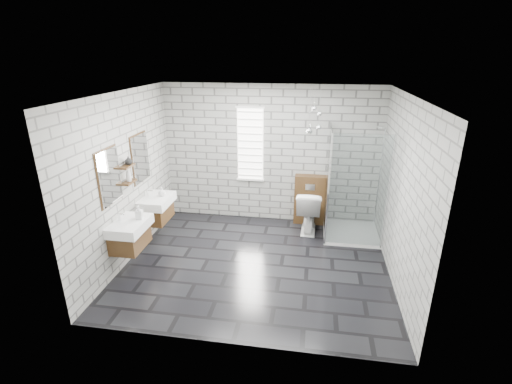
% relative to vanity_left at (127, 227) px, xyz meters
% --- Properties ---
extents(floor, '(4.20, 3.60, 0.02)m').
position_rel_vanity_left_xyz_m(floor, '(1.91, 0.48, -0.77)').
color(floor, black).
rests_on(floor, ground).
extents(ceiling, '(4.20, 3.60, 0.02)m').
position_rel_vanity_left_xyz_m(ceiling, '(1.91, 0.48, 1.95)').
color(ceiling, white).
rests_on(ceiling, wall_back).
extents(wall_back, '(4.20, 0.02, 2.70)m').
position_rel_vanity_left_xyz_m(wall_back, '(1.91, 2.29, 0.59)').
color(wall_back, '#A1A19C').
rests_on(wall_back, floor).
extents(wall_front, '(4.20, 0.02, 2.70)m').
position_rel_vanity_left_xyz_m(wall_front, '(1.91, -1.33, 0.59)').
color(wall_front, '#A1A19C').
rests_on(wall_front, floor).
extents(wall_left, '(0.02, 3.60, 2.70)m').
position_rel_vanity_left_xyz_m(wall_left, '(-0.20, 0.48, 0.59)').
color(wall_left, '#A1A19C').
rests_on(wall_left, floor).
extents(wall_right, '(0.02, 3.60, 2.70)m').
position_rel_vanity_left_xyz_m(wall_right, '(4.02, 0.48, 0.59)').
color(wall_right, '#A1A19C').
rests_on(wall_right, floor).
extents(vanity_left, '(0.47, 0.70, 1.57)m').
position_rel_vanity_left_xyz_m(vanity_left, '(0.00, 0.00, 0.00)').
color(vanity_left, '#4B3017').
rests_on(vanity_left, wall_left).
extents(vanity_right, '(0.47, 0.70, 1.57)m').
position_rel_vanity_left_xyz_m(vanity_right, '(0.00, 1.01, 0.00)').
color(vanity_right, '#4B3017').
rests_on(vanity_right, wall_left).
extents(shelf_lower, '(0.14, 0.30, 0.03)m').
position_rel_vanity_left_xyz_m(shelf_lower, '(-0.12, 0.43, 0.56)').
color(shelf_lower, '#4B3017').
rests_on(shelf_lower, wall_left).
extents(shelf_upper, '(0.14, 0.30, 0.03)m').
position_rel_vanity_left_xyz_m(shelf_upper, '(-0.12, 0.43, 0.82)').
color(shelf_upper, '#4B3017').
rests_on(shelf_upper, wall_left).
extents(window, '(0.56, 0.05, 1.48)m').
position_rel_vanity_left_xyz_m(window, '(1.51, 2.26, 0.79)').
color(window, white).
rests_on(window, wall_back).
extents(cistern_panel, '(0.60, 0.20, 1.00)m').
position_rel_vanity_left_xyz_m(cistern_panel, '(2.71, 2.18, -0.26)').
color(cistern_panel, '#4B3017').
rests_on(cistern_panel, floor).
extents(flush_plate, '(0.18, 0.01, 0.12)m').
position_rel_vanity_left_xyz_m(flush_plate, '(2.71, 2.08, 0.04)').
color(flush_plate, silver).
rests_on(flush_plate, cistern_panel).
extents(shower_enclosure, '(1.00, 1.00, 2.03)m').
position_rel_vanity_left_xyz_m(shower_enclosure, '(3.41, 1.66, -0.25)').
color(shower_enclosure, white).
rests_on(shower_enclosure, floor).
extents(pendant_cluster, '(0.26, 0.24, 0.83)m').
position_rel_vanity_left_xyz_m(pendant_cluster, '(2.72, 1.85, 1.34)').
color(pendant_cluster, silver).
rests_on(pendant_cluster, ceiling).
extents(toilet, '(0.48, 0.81, 0.82)m').
position_rel_vanity_left_xyz_m(toilet, '(2.71, 1.86, -0.35)').
color(toilet, white).
rests_on(toilet, floor).
extents(soap_bottle_a, '(0.11, 0.11, 0.22)m').
position_rel_vanity_left_xyz_m(soap_bottle_a, '(0.16, 0.11, 0.20)').
color(soap_bottle_a, '#B2B2B2').
rests_on(soap_bottle_a, vanity_left).
extents(soap_bottle_b, '(0.13, 0.13, 0.16)m').
position_rel_vanity_left_xyz_m(soap_bottle_b, '(0.12, 1.08, 0.17)').
color(soap_bottle_b, '#B2B2B2').
rests_on(soap_bottle_b, vanity_right).
extents(soap_bottle_c, '(0.10, 0.10, 0.21)m').
position_rel_vanity_left_xyz_m(soap_bottle_c, '(-0.11, 0.43, 0.69)').
color(soap_bottle_c, '#B2B2B2').
rests_on(soap_bottle_c, shelf_lower).
extents(vase, '(0.16, 0.16, 0.13)m').
position_rel_vanity_left_xyz_m(vase, '(-0.11, 0.48, 0.90)').
color(vase, '#B2B2B2').
rests_on(vase, shelf_upper).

